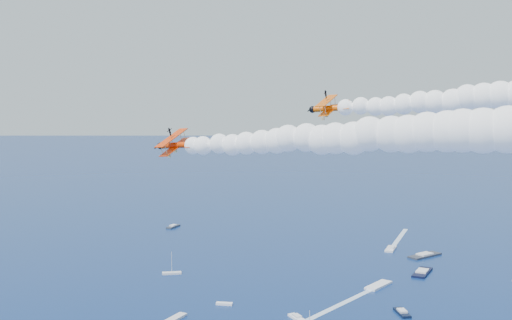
% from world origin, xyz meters
% --- Properties ---
extents(biplane_lead, '(8.72, 10.21, 7.74)m').
position_xyz_m(biplane_lead, '(13.11, 37.72, 59.72)').
color(biplane_lead, '#F25A05').
extents(biplane_trail, '(7.80, 9.64, 7.97)m').
position_xyz_m(biplane_trail, '(-7.65, 18.35, 53.61)').
color(biplane_trail, '#E83604').
extents(smoke_trail_trail, '(72.58, 10.00, 12.94)m').
position_xyz_m(smoke_trail_trail, '(27.85, 17.69, 56.36)').
color(smoke_trail_trail, white).
extents(spectator_boats, '(241.01, 157.93, 0.70)m').
position_xyz_m(spectator_boats, '(3.07, 111.66, 0.35)').
color(spectator_boats, silver).
rests_on(spectator_boats, ground).
extents(boat_wakes, '(13.48, 137.36, 0.04)m').
position_xyz_m(boat_wakes, '(-9.91, 152.88, 0.03)').
color(boat_wakes, white).
rests_on(boat_wakes, ground).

